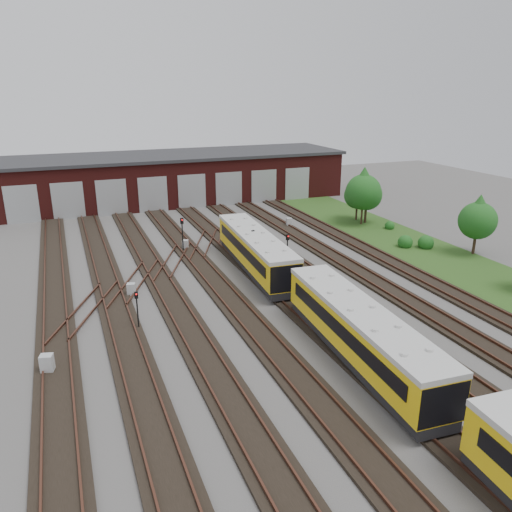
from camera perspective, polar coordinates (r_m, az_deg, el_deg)
name	(u,v)px	position (r m, az deg, el deg)	size (l,w,h in m)	color
ground	(278,319)	(34.05, 2.53, -7.24)	(120.00, 120.00, 0.00)	#494644
track_network	(272,315)	(34.42, 1.87, -6.73)	(30.40, 70.00, 0.33)	black
maintenance_shed	(159,178)	(70.01, -11.03, 8.76)	(51.00, 12.50, 6.35)	#4D1513
grass_verge	(413,246)	(51.55, 17.47, 1.06)	(8.00, 55.00, 0.05)	#224717
metro_train	(360,333)	(28.83, 11.80, -8.58)	(3.54, 46.64, 3.00)	black
signal_mast_0	(182,230)	(47.49, -8.42, 2.93)	(0.29, 0.28, 3.33)	black
signal_mast_1	(137,305)	(32.89, -13.44, -5.49)	(0.23, 0.22, 2.62)	black
signal_mast_2	(253,244)	(42.66, -0.35, 1.35)	(0.29, 0.28, 3.41)	black
signal_mast_3	(287,247)	(42.45, 3.61, 1.02)	(0.28, 0.27, 3.15)	black
relay_cabinet_0	(47,364)	(30.10, -22.76, -11.33)	(0.67, 0.56, 1.12)	#B5B9BB
relay_cabinet_1	(185,245)	(48.67, -8.08, 1.28)	(0.57, 0.47, 0.94)	#B5B9BB
relay_cabinet_2	(131,290)	(38.63, -14.06, -3.76)	(0.60, 0.50, 1.00)	#B5B9BB
relay_cabinet_3	(232,245)	(48.07, -2.75, 1.24)	(0.57, 0.48, 0.96)	#B5B9BB
relay_cabinet_4	(289,222)	(56.36, 3.80, 3.87)	(0.59, 0.49, 0.98)	#B5B9BB
tree_0	(358,192)	(59.62, 11.56, 7.17)	(3.15, 3.15, 5.22)	#342217
tree_1	(367,191)	(58.50, 12.58, 7.23)	(3.48, 3.48, 5.76)	#342217
tree_2	(364,188)	(57.56, 12.19, 7.63)	(3.98, 3.98, 6.60)	#342217
tree_4	(478,216)	(50.25, 24.06, 4.17)	(3.45, 3.45, 5.72)	#342217
bush_0	(405,240)	(50.95, 16.70, 1.75)	(1.43, 1.43, 1.43)	#154A16
bush_1	(426,241)	(51.24, 18.86, 1.67)	(1.52, 1.52, 1.52)	#154A16
bush_2	(390,224)	(57.16, 15.04, 3.50)	(1.05, 1.05, 1.05)	#154A16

